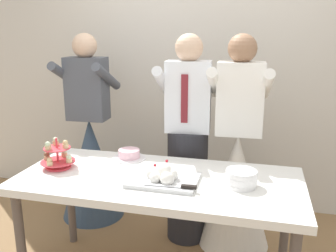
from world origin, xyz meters
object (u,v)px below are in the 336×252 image
(main_cake_tray, at_px, (163,176))
(person_guest, at_px, (91,155))
(person_groom, at_px, (188,152))
(dessert_table, at_px, (158,188))
(plate_stack, at_px, (241,178))
(round_cake, at_px, (129,155))
(cupcake_stand, at_px, (58,157))
(person_bride, at_px, (236,176))

(main_cake_tray, relative_size, person_guest, 0.26)
(person_groom, bearing_deg, person_guest, 170.33)
(main_cake_tray, height_order, person_guest, person_guest)
(dessert_table, relative_size, plate_stack, 9.46)
(dessert_table, relative_size, person_groom, 1.08)
(plate_stack, relative_size, person_groom, 0.11)
(person_groom, bearing_deg, round_cake, -136.83)
(dessert_table, bearing_deg, cupcake_stand, -179.54)
(person_guest, bearing_deg, cupcake_stand, -79.17)
(round_cake, distance_m, person_groom, 0.50)
(main_cake_tray, distance_m, person_guest, 1.26)
(main_cake_tray, bearing_deg, person_guest, 136.97)
(main_cake_tray, distance_m, person_bride, 0.83)
(round_cake, bearing_deg, plate_stack, -19.58)
(person_groom, xyz_separation_m, person_bride, (0.39, -0.00, -0.16))
(dessert_table, height_order, person_groom, person_groom)
(main_cake_tray, xyz_separation_m, person_guest, (-0.91, 0.85, -0.23))
(dessert_table, relative_size, main_cake_tray, 4.13)
(dessert_table, bearing_deg, person_groom, 83.88)
(dessert_table, distance_m, round_cake, 0.42)
(plate_stack, xyz_separation_m, person_groom, (-0.45, 0.63, -0.08))
(person_guest, bearing_deg, main_cake_tray, -43.03)
(round_cake, distance_m, person_guest, 0.78)
(cupcake_stand, bearing_deg, person_groom, 39.17)
(plate_stack, xyz_separation_m, person_bride, (-0.06, 0.63, -0.24))
(person_guest, bearing_deg, dessert_table, -42.37)
(plate_stack, bearing_deg, cupcake_stand, 179.79)
(main_cake_tray, bearing_deg, person_bride, 59.76)
(main_cake_tray, xyz_separation_m, person_groom, (0.01, 0.69, -0.07))
(person_bride, bearing_deg, person_guest, 173.13)
(dessert_table, height_order, plate_stack, plate_stack)
(main_cake_tray, bearing_deg, plate_stack, 6.96)
(cupcake_stand, bearing_deg, person_bride, 28.45)
(dessert_table, height_order, main_cake_tray, main_cake_tray)
(dessert_table, relative_size, person_bride, 1.08)
(plate_stack, xyz_separation_m, round_cake, (-0.82, 0.29, -0.02))
(person_groom, xyz_separation_m, person_guest, (-0.92, 0.16, -0.16))
(main_cake_tray, bearing_deg, person_groom, 88.80)
(dessert_table, xyz_separation_m, round_cake, (-0.30, 0.28, 0.10))
(cupcake_stand, xyz_separation_m, person_bride, (1.16, 0.63, -0.27))
(plate_stack, relative_size, round_cake, 0.79)
(cupcake_stand, height_order, person_groom, person_groom)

